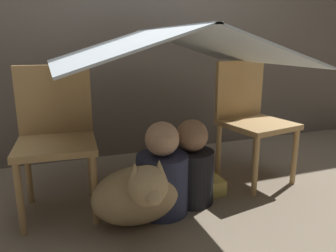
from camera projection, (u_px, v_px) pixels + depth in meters
The scene contains 9 objects.
ground_plane at pixel (173, 200), 2.06m from camera, with size 8.80×8.80×0.00m, color gray.
wall_back at pixel (129, 6), 2.65m from camera, with size 7.00×0.05×2.50m.
chair_left at pixel (56, 132), 1.87m from camera, with size 0.46×0.46×0.84m.
chair_right at pixel (250, 115), 2.31m from camera, with size 0.49×0.49×0.84m.
sheet_canopy at pixel (168, 46), 1.91m from camera, with size 1.33×1.20×0.22m.
person_front at pixel (162, 175), 1.87m from camera, with size 0.29×0.29×0.54m.
person_second at pixel (191, 167), 2.00m from camera, with size 0.28×0.28×0.52m.
dog at pixel (139, 194), 1.72m from camera, with size 0.50×0.45×0.43m.
floor_cushion at pixel (190, 184), 2.17m from camera, with size 0.38×0.31×0.10m.
Camera 1 is at (-0.69, -1.75, 0.97)m, focal length 35.00 mm.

